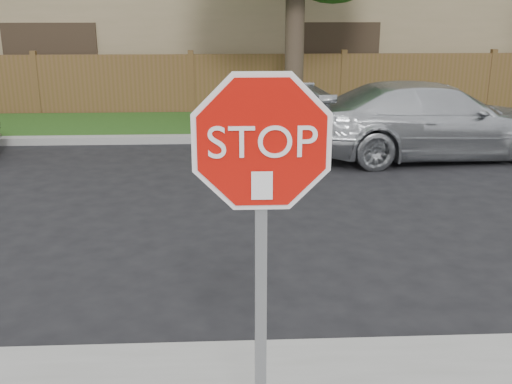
{
  "coord_description": "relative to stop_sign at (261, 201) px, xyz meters",
  "views": [
    {
      "loc": [
        0.91,
        -4.46,
        2.82
      ],
      "look_at": [
        1.09,
        -0.9,
        1.7
      ],
      "focal_mm": 42.0,
      "sensor_mm": 36.0,
      "label": 1
    }
  ],
  "objects": [
    {
      "name": "sedan_right",
      "position": [
        3.75,
        8.14,
        -1.11
      ],
      "size": [
        5.09,
        2.43,
        1.43
      ],
      "primitive_type": "imported",
      "rotation": [
        0.0,
        0.0,
        1.66
      ],
      "color": "silver",
      "rests_on": "ground"
    },
    {
      "name": "far_curb",
      "position": [
        -1.09,
        9.63,
        -1.75
      ],
      "size": [
        70.0,
        0.3,
        0.15
      ],
      "primitive_type": "cube",
      "color": "gray",
      "rests_on": "ground"
    },
    {
      "name": "ground",
      "position": [
        -1.09,
        1.48,
        -1.83
      ],
      "size": [
        90.0,
        90.0,
        0.0
      ],
      "primitive_type": "plane",
      "color": "black",
      "rests_on": "ground"
    },
    {
      "name": "stop_sign",
      "position": [
        0.0,
        0.0,
        0.0
      ],
      "size": [
        1.01,
        0.13,
        2.55
      ],
      "color": "gray",
      "rests_on": "sidewalk_near"
    },
    {
      "name": "grass_strip",
      "position": [
        -1.09,
        11.28,
        -1.77
      ],
      "size": [
        70.0,
        3.0,
        0.12
      ],
      "primitive_type": "cube",
      "color": "#1E4714",
      "rests_on": "ground"
    },
    {
      "name": "fence",
      "position": [
        -1.09,
        12.88,
        -1.03
      ],
      "size": [
        70.0,
        0.12,
        1.6
      ],
      "primitive_type": "cube",
      "color": "brown",
      "rests_on": "ground"
    }
  ]
}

